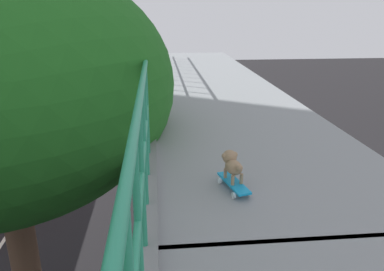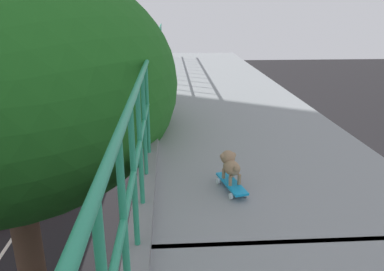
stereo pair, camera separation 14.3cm
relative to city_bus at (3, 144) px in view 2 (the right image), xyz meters
The scene contains 4 objects.
city_bus is the anchor object (origin of this frame).
roadside_tree_mid 13.77m from the city_bus, 64.53° to the right, with size 5.47×5.47×9.05m.
toy_skateboard 17.03m from the city_bus, 57.81° to the right, with size 0.28×0.58×0.09m.
small_dog 17.02m from the city_bus, 57.70° to the right, with size 0.22×0.38×0.31m.
Camera 2 is at (0.02, -1.19, 8.20)m, focal length 34.84 mm.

